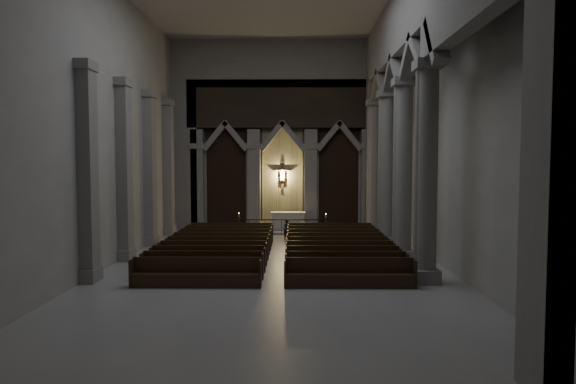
% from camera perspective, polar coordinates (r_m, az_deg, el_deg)
% --- Properties ---
extents(room, '(24.00, 24.10, 12.00)m').
position_cam_1_polar(room, '(21.28, -1.36, 12.06)').
color(room, '#A19E99').
rests_on(room, ground).
extents(sanctuary_wall, '(14.00, 0.77, 12.00)m').
position_cam_1_polar(sanctuary_wall, '(32.65, -0.64, 7.34)').
color(sanctuary_wall, gray).
rests_on(sanctuary_wall, ground).
extents(right_arcade, '(1.00, 24.00, 12.00)m').
position_cam_1_polar(right_arcade, '(23.11, 12.82, 11.86)').
color(right_arcade, gray).
rests_on(right_arcade, ground).
extents(left_pilasters, '(0.60, 13.00, 8.03)m').
position_cam_1_polar(left_pilasters, '(25.66, -16.32, 2.19)').
color(left_pilasters, gray).
rests_on(left_pilasters, ground).
extents(sanctuary_step, '(8.50, 2.60, 0.15)m').
position_cam_1_polar(sanctuary_step, '(31.94, -0.67, -4.34)').
color(sanctuary_step, gray).
rests_on(sanctuary_step, ground).
extents(altar, '(2.15, 0.86, 1.09)m').
position_cam_1_polar(altar, '(32.00, 0.01, -3.20)').
color(altar, beige).
rests_on(altar, sanctuary_step).
extents(altar_rail, '(4.98, 0.09, 0.98)m').
position_cam_1_polar(altar_rail, '(30.48, -0.73, -3.63)').
color(altar_rail, black).
rests_on(altar_rail, ground).
extents(candle_stand_left, '(0.22, 0.22, 1.29)m').
position_cam_1_polar(candle_stand_left, '(31.17, -5.48, -4.04)').
color(candle_stand_left, '#9A662F').
rests_on(candle_stand_left, ground).
extents(candle_stand_right, '(0.22, 0.22, 1.33)m').
position_cam_1_polar(candle_stand_right, '(30.25, 4.22, -4.24)').
color(candle_stand_right, '#9A662F').
rests_on(candle_stand_right, ground).
extents(pews, '(10.00, 10.51, 1.03)m').
position_cam_1_polar(pews, '(23.16, -1.18, -6.70)').
color(pews, black).
rests_on(pews, ground).
extents(worshipper, '(0.47, 0.36, 1.15)m').
position_cam_1_polar(worshipper, '(28.74, -0.11, -4.22)').
color(worshipper, black).
rests_on(worshipper, ground).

